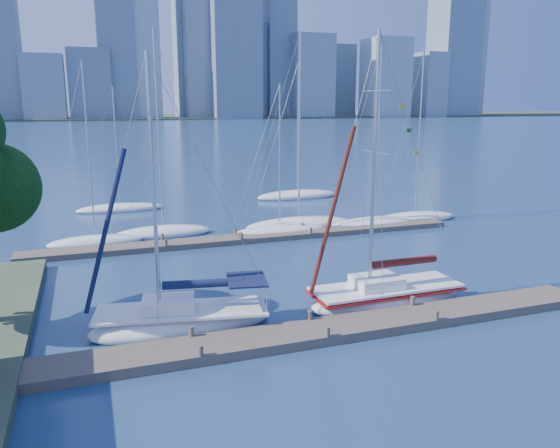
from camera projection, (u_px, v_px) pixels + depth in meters
name	position (u px, v px, depth m)	size (l,w,h in m)	color
ground	(318.00, 337.00, 22.19)	(700.00, 700.00, 0.00)	navy
near_dock	(318.00, 332.00, 22.15)	(26.00, 2.00, 0.40)	brown
far_dock	(252.00, 238.00, 37.52)	(30.00, 1.80, 0.36)	brown
far_shore	(99.00, 118.00, 316.51)	(800.00, 100.00, 1.50)	#38472D
sailboat_navy	(181.00, 308.00, 22.72)	(7.94, 3.81, 11.73)	white
sailboat_maroon	(386.00, 283.00, 25.53)	(7.76, 2.63, 12.86)	white
bg_boat_0	(95.00, 241.00, 36.40)	(6.40, 3.23, 12.16)	white
bg_boat_1	(163.00, 232.00, 38.83)	(7.17, 4.56, 14.47)	white
bg_boat_2	(280.00, 231.00, 39.27)	(7.20, 2.58, 10.87)	white
bg_boat_3	(299.00, 224.00, 41.27)	(8.57, 3.20, 14.46)	white
bg_boat_4	(375.00, 223.00, 41.87)	(7.18, 2.38, 13.60)	white
bg_boat_5	(415.00, 217.00, 43.73)	(7.54, 3.58, 13.51)	white
bg_boat_6	(120.00, 208.00, 47.71)	(7.57, 4.81, 10.90)	white
bg_boat_7	(297.00, 195.00, 54.04)	(8.51, 3.29, 13.32)	white
skyline	(141.00, 47.00, 288.21)	(502.97, 51.31, 118.61)	gray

